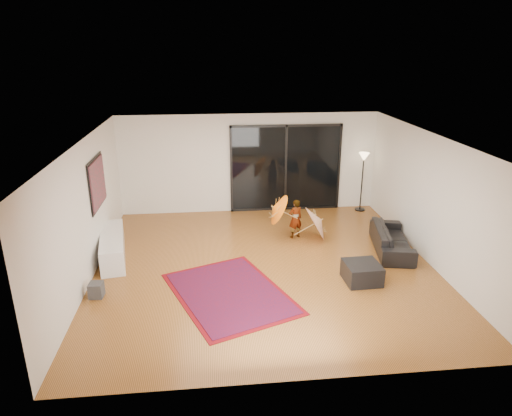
{
  "coord_description": "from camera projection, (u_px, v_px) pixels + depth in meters",
  "views": [
    {
      "loc": [
        -1.1,
        -8.56,
        4.4
      ],
      "look_at": [
        -0.13,
        0.6,
        1.1
      ],
      "focal_mm": 32.0,
      "sensor_mm": 36.0,
      "label": 1
    }
  ],
  "objects": [
    {
      "name": "sliding_door",
      "position": [
        286.0,
        168.0,
        12.55
      ],
      "size": [
        3.06,
        0.07,
        2.4
      ],
      "color": "black",
      "rests_on": "wall_back"
    },
    {
      "name": "ottoman",
      "position": [
        362.0,
        272.0,
        8.94
      ],
      "size": [
        0.7,
        0.7,
        0.38
      ],
      "primitive_type": "cube",
      "rotation": [
        0.0,
        0.0,
        0.04
      ],
      "color": "black",
      "rests_on": "floor"
    },
    {
      "name": "speaker",
      "position": [
        96.0,
        290.0,
        8.4
      ],
      "size": [
        0.26,
        0.26,
        0.28
      ],
      "primitive_type": "cube",
      "rotation": [
        0.0,
        0.0,
        -0.06
      ],
      "color": "#424244",
      "rests_on": "floor"
    },
    {
      "name": "parasol_white",
      "position": [
        321.0,
        219.0,
        10.81
      ],
      "size": [
        0.61,
        0.91,
        0.96
      ],
      "rotation": [
        0.0,
        1.06,
        0.0
      ],
      "color": "white",
      "rests_on": "floor"
    },
    {
      "name": "floor",
      "position": [
        265.0,
        266.0,
        9.61
      ],
      "size": [
        7.0,
        7.0,
        0.0
      ],
      "primitive_type": "plane",
      "color": "#A4612C",
      "rests_on": "ground"
    },
    {
      "name": "ceiling",
      "position": [
        266.0,
        139.0,
        8.7
      ],
      "size": [
        7.0,
        7.0,
        0.0
      ],
      "primitive_type": "plane",
      "rotation": [
        3.14,
        0.0,
        0.0
      ],
      "color": "white",
      "rests_on": "wall_back"
    },
    {
      "name": "wall_right",
      "position": [
        432.0,
        200.0,
        9.5
      ],
      "size": [
        0.0,
        7.0,
        7.0
      ],
      "primitive_type": "plane",
      "rotation": [
        1.57,
        0.0,
        -1.57
      ],
      "color": "silver",
      "rests_on": "floor"
    },
    {
      "name": "child",
      "position": [
        295.0,
        219.0,
        10.9
      ],
      "size": [
        0.41,
        0.33,
        0.96
      ],
      "primitive_type": "imported",
      "rotation": [
        0.0,
        0.0,
        3.48
      ],
      "color": "#999999",
      "rests_on": "floor"
    },
    {
      "name": "media_console",
      "position": [
        113.0,
        246.0,
        9.92
      ],
      "size": [
        0.81,
        1.98,
        0.53
      ],
      "primitive_type": "cube",
      "rotation": [
        0.0,
        0.0,
        0.17
      ],
      "color": "white",
      "rests_on": "floor"
    },
    {
      "name": "sofa",
      "position": [
        392.0,
        239.0,
        10.28
      ],
      "size": [
        1.07,
        1.97,
        0.54
      ],
      "primitive_type": "imported",
      "rotation": [
        0.0,
        0.0,
        1.38
      ],
      "color": "black",
      "rests_on": "floor"
    },
    {
      "name": "wall_front",
      "position": [
        299.0,
        296.0,
        5.88
      ],
      "size": [
        7.0,
        0.0,
        7.0
      ],
      "primitive_type": "plane",
      "rotation": [
        -1.57,
        0.0,
        0.0
      ],
      "color": "silver",
      "rests_on": "floor"
    },
    {
      "name": "wall_back",
      "position": [
        249.0,
        164.0,
        12.43
      ],
      "size": [
        7.0,
        0.0,
        7.0
      ],
      "primitive_type": "plane",
      "rotation": [
        1.57,
        0.0,
        0.0
      ],
      "color": "silver",
      "rests_on": "floor"
    },
    {
      "name": "painting",
      "position": [
        97.0,
        183.0,
        9.64
      ],
      "size": [
        0.04,
        1.28,
        1.08
      ],
      "color": "black",
      "rests_on": "wall_left"
    },
    {
      "name": "persian_rug",
      "position": [
        230.0,
        293.0,
        8.55
      ],
      "size": [
        2.69,
        3.1,
        0.02
      ],
      "rotation": [
        0.0,
        0.0,
        0.38
      ],
      "color": "#63080E",
      "rests_on": "floor"
    },
    {
      "name": "floor_lamp",
      "position": [
        363.0,
        165.0,
        12.45
      ],
      "size": [
        0.28,
        0.28,
        1.65
      ],
      "color": "black",
      "rests_on": "floor"
    },
    {
      "name": "wall_left",
      "position": [
        86.0,
        212.0,
        8.81
      ],
      "size": [
        0.0,
        7.0,
        7.0
      ],
      "primitive_type": "plane",
      "rotation": [
        1.57,
        0.0,
        1.57
      ],
      "color": "silver",
      "rests_on": "floor"
    },
    {
      "name": "parasol_orange",
      "position": [
        273.0,
        210.0,
        10.71
      ],
      "size": [
        0.51,
        0.76,
        0.84
      ],
      "rotation": [
        0.0,
        -1.08,
        0.0
      ],
      "color": "orange",
      "rests_on": "child"
    }
  ]
}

